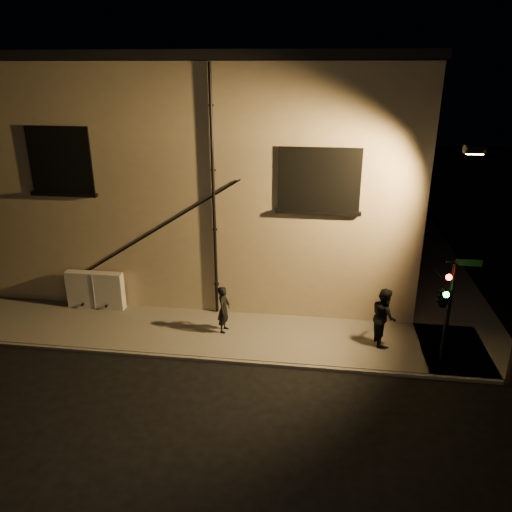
# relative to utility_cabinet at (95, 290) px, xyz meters

# --- Properties ---
(ground) EXTENTS (90.00, 90.00, 0.00)m
(ground) POSITION_rel_utility_cabinet_xyz_m (6.20, -2.70, -0.80)
(ground) COLOR black
(sidewalk) EXTENTS (21.00, 16.00, 0.12)m
(sidewalk) POSITION_rel_utility_cabinet_xyz_m (7.42, 1.69, -0.74)
(sidewalk) COLOR #64615A
(sidewalk) RESTS_ON ground
(building) EXTENTS (16.20, 12.23, 8.80)m
(building) POSITION_rel_utility_cabinet_xyz_m (3.20, 6.29, 3.60)
(building) COLOR #C4AF8C
(building) RESTS_ON ground
(utility_cabinet) EXTENTS (2.08, 0.35, 1.37)m
(utility_cabinet) POSITION_rel_utility_cabinet_xyz_m (0.00, 0.00, 0.00)
(utility_cabinet) COLOR silver
(utility_cabinet) RESTS_ON sidewalk
(pedestrian_a) EXTENTS (0.45, 0.62, 1.59)m
(pedestrian_a) POSITION_rel_utility_cabinet_xyz_m (4.91, -1.07, 0.11)
(pedestrian_a) COLOR black
(pedestrian_a) RESTS_ON sidewalk
(pedestrian_b) EXTENTS (0.85, 1.02, 1.86)m
(pedestrian_b) POSITION_rel_utility_cabinet_xyz_m (10.00, -1.14, 0.25)
(pedestrian_b) COLOR black
(pedestrian_b) RESTS_ON sidewalk
(traffic_signal) EXTENTS (1.19, 1.91, 3.27)m
(traffic_signal) POSITION_rel_utility_cabinet_xyz_m (11.44, -2.13, 1.51)
(traffic_signal) COLOR black
(traffic_signal) RESTS_ON sidewalk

